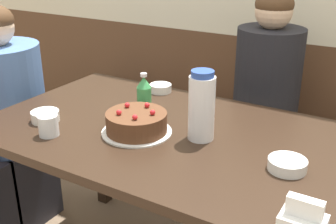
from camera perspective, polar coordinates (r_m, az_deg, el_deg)
name	(u,v)px	position (r m, az deg, el deg)	size (l,w,h in m)	color
bench_seat	(242,163)	(2.52, 10.01, -6.78)	(2.32, 0.38, 0.46)	#381E11
dining_table	(170,152)	(1.64, 0.28, -5.46)	(1.45, 0.86, 0.77)	black
birthday_cake	(137,123)	(1.57, -4.29, -1.48)	(0.27, 0.27, 0.10)	white
water_pitcher	(201,107)	(1.49, 4.51, 0.74)	(0.10, 0.10, 0.26)	white
soju_bottle	(144,95)	(1.72, -3.25, 2.29)	(0.06, 0.06, 0.18)	#388E4C
napkin_holder	(303,222)	(1.11, 17.78, -14.01)	(0.11, 0.08, 0.11)	white
bowl_soup_white	(161,88)	(2.00, -1.02, 3.26)	(0.10, 0.10, 0.04)	white
bowl_rice_small	(45,116)	(1.75, -16.29, -0.54)	(0.11, 0.11, 0.04)	white
bowl_side_dish	(287,165)	(1.38, 15.85, -6.87)	(0.12, 0.12, 0.04)	white
glass_water_tall	(48,125)	(1.61, -15.91, -1.76)	(0.07, 0.07, 0.08)	silver
person_pale_blue_shirt	(263,122)	(2.20, 12.80, -1.27)	(0.32, 0.34, 1.23)	#33333D
person_dark_striped	(8,119)	(2.31, -20.87, -0.95)	(0.40, 0.40, 1.17)	#33333D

